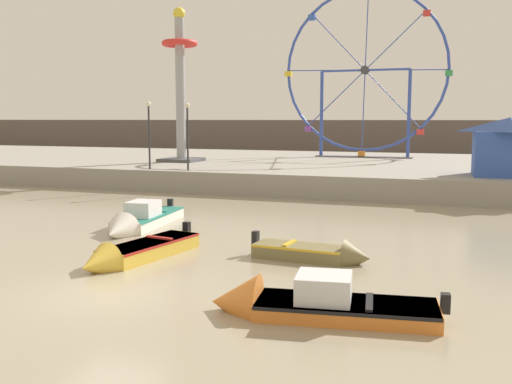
{
  "coord_description": "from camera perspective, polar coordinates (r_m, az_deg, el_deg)",
  "views": [
    {
      "loc": [
        8.57,
        -12.77,
        4.55
      ],
      "look_at": [
        -0.26,
        11.98,
        1.26
      ],
      "focal_mm": 41.13,
      "sensor_mm": 36.0,
      "label": 1
    }
  ],
  "objects": [
    {
      "name": "motorboat_orange_hull",
      "position": [
        13.94,
        4.29,
        -10.74
      ],
      "size": [
        5.54,
        2.23,
        1.53
      ],
      "rotation": [
        0.0,
        0.0,
        3.28
      ],
      "color": "orange",
      "rests_on": "ground_plane"
    },
    {
      "name": "ground_plane",
      "position": [
        16.04,
        -13.83,
        -9.56
      ],
      "size": [
        240.0,
        240.0,
        0.0
      ],
      "primitive_type": "plane",
      "color": "gray"
    },
    {
      "name": "motorboat_olive_wood",
      "position": [
        19.09,
        6.11,
        -5.92
      ],
      "size": [
        4.06,
        1.42,
        1.1
      ],
      "rotation": [
        0.0,
        0.0,
        6.2
      ],
      "color": "olive",
      "rests_on": "ground_plane"
    },
    {
      "name": "distant_town_skyline",
      "position": [
        72.82,
        12.93,
        5.11
      ],
      "size": [
        140.0,
        3.0,
        4.4
      ],
      "primitive_type": "cube",
      "color": "#564C47",
      "rests_on": "ground_plane"
    },
    {
      "name": "drop_tower_steel_tower",
      "position": [
        44.71,
        -7.38,
        10.33
      ],
      "size": [
        2.8,
        2.8,
        11.33
      ],
      "color": "#999EA3",
      "rests_on": "quay_promenade"
    },
    {
      "name": "ferris_wheel_blue_frame",
      "position": [
        49.92,
        10.56,
        11.33
      ],
      "size": [
        13.7,
        1.2,
        13.86
      ],
      "color": "#334CA8",
      "rests_on": "quay_promenade"
    },
    {
      "name": "motorboat_white_red_stripe",
      "position": [
        24.84,
        -11.36,
        -2.79
      ],
      "size": [
        1.98,
        6.2,
        1.54
      ],
      "rotation": [
        0.0,
        0.0,
        4.81
      ],
      "color": "silver",
      "rests_on": "ground_plane"
    },
    {
      "name": "promenade_lamp_far",
      "position": [
        38.03,
        -10.37,
        6.37
      ],
      "size": [
        0.32,
        0.32,
        4.29
      ],
      "color": "#2D2D33",
      "rests_on": "quay_promenade"
    },
    {
      "name": "promenade_lamp_near",
      "position": [
        36.64,
        -6.68,
        6.31
      ],
      "size": [
        0.32,
        0.32,
        4.18
      ],
      "color": "#2D2D33",
      "rests_on": "quay_promenade"
    },
    {
      "name": "carnival_booth_blue_tent",
      "position": [
        35.78,
        23.41,
        4.16
      ],
      "size": [
        4.27,
        3.85,
        3.29
      ],
      "rotation": [
        0.0,
        0.0,
        0.04
      ],
      "color": "#3356B7",
      "rests_on": "quay_promenade"
    },
    {
      "name": "quay_promenade",
      "position": [
        45.4,
        8.69,
        2.16
      ],
      "size": [
        110.0,
        24.79,
        1.35
      ],
      "primitive_type": "cube",
      "color": "gray",
      "rests_on": "ground_plane"
    },
    {
      "name": "motorboat_mustard_yellow",
      "position": [
        19.3,
        -11.86,
        -5.82
      ],
      "size": [
        2.03,
        5.25,
        1.17
      ],
      "rotation": [
        0.0,
        0.0,
        4.54
      ],
      "color": "gold",
      "rests_on": "ground_plane"
    }
  ]
}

